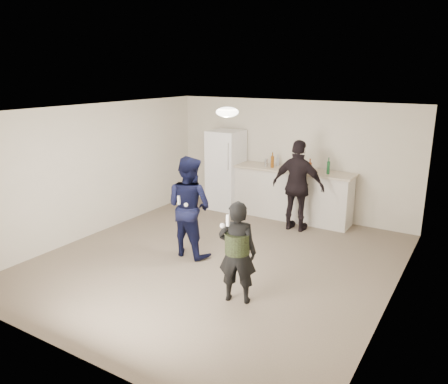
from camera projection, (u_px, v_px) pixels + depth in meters
The scene contains 21 objects.
floor at pixel (218, 260), 7.35m from camera, with size 6.00×6.00×0.00m, color #6B5B4C.
ceiling at pixel (217, 110), 6.68m from camera, with size 6.00×6.00×0.00m, color silver.
wall_back at pixel (291, 158), 9.49m from camera, with size 6.00×6.00×0.00m, color beige.
wall_front at pixel (65, 253), 4.55m from camera, with size 6.00×6.00×0.00m, color beige.
wall_left at pixel (97, 170), 8.40m from camera, with size 6.00×6.00×0.00m, color beige.
wall_right at pixel (397, 218), 5.64m from camera, with size 6.00×6.00×0.00m, color beige.
counter at pixel (290, 195), 9.34m from camera, with size 2.60×0.56×1.05m, color beige.
counter_top at pixel (291, 170), 9.19m from camera, with size 2.68×0.64×0.04m, color #C4B698.
fridge at pixel (226, 170), 9.96m from camera, with size 0.70×0.70×1.80m, color white.
fridge_handle at pixel (228, 157), 9.41m from camera, with size 0.02×0.02×0.60m, color white.
ceiling_dome at pixel (227, 112), 6.95m from camera, with size 0.36×0.36×0.16m, color white.
shaker at pixel (266, 163), 9.40m from camera, with size 0.08×0.08×0.17m, color silver.
man at pixel (189, 206), 7.39m from camera, with size 0.84×0.66×1.73m, color #0F133F.
woman at pixel (237, 252), 5.88m from camera, with size 0.53×0.34×1.44m, color black.
camo_shorts at pixel (237, 243), 5.85m from camera, with size 0.34×0.34×0.28m, color #283819.
spectator at pixel (298, 186), 8.55m from camera, with size 1.06×0.44×1.81m, color black.
remote_man at pixel (179, 200), 7.11m from camera, with size 0.04×0.04×0.15m, color white.
nunchuk_man at pixel (186, 205), 7.09m from camera, with size 0.07×0.07×0.07m, color white.
remote_woman at pixel (228, 220), 5.54m from camera, with size 0.04×0.04×0.15m, color white.
nunchuk_woman at pixel (222, 226), 5.64m from camera, with size 0.07×0.07×0.07m, color white.
bottle_cluster at pixel (296, 165), 9.06m from camera, with size 1.28×0.37×0.25m.
Camera 1 is at (3.62, -5.73, 3.08)m, focal length 35.00 mm.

